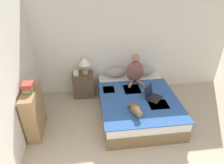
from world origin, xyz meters
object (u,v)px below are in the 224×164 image
object	(u,v)px
tissue_box	(76,73)
pillow_near	(116,72)
table_lamp	(85,62)
book_stack_top	(28,87)
cat_tabby	(136,110)
person_sitting	(135,71)
bookshelf	(34,112)
laptop_open	(152,95)
bed	(137,104)
pillow_far	(143,71)
nightstand	(83,85)

from	to	relation	value
tissue_box	pillow_near	bearing A→B (deg)	5.13
table_lamp	book_stack_top	size ratio (longest dim) A/B	1.70
cat_tabby	person_sitting	bearing A→B (deg)	159.47
person_sitting	pillow_near	bearing A→B (deg)	144.08
bookshelf	tissue_box	bearing A→B (deg)	54.45
laptop_open	bookshelf	xyz separation A→B (m)	(-2.41, -0.18, -0.06)
pillow_near	cat_tabby	size ratio (longest dim) A/B	0.98
pillow_near	laptop_open	world-z (taller)	laptop_open
bed	pillow_near	distance (m)	1.02
cat_tabby	tissue_box	xyz separation A→B (m)	(-1.15, 1.40, 0.12)
person_sitting	table_lamp	world-z (taller)	person_sitting
pillow_far	nightstand	size ratio (longest dim) A/B	0.86
tissue_box	pillow_far	bearing A→B (deg)	2.97
bed	cat_tabby	size ratio (longest dim) A/B	3.67
cat_tabby	tissue_box	bearing A→B (deg)	-149.58
cat_tabby	laptop_open	distance (m)	0.67
laptop_open	table_lamp	xyz separation A→B (m)	(-1.40, 1.00, 0.39)
bed	pillow_near	size ratio (longest dim) A/B	3.73
laptop_open	bookshelf	size ratio (longest dim) A/B	0.47
laptop_open	nightstand	world-z (taller)	laptop_open
cat_tabby	table_lamp	distance (m)	1.77
table_lamp	tissue_box	distance (m)	0.33
laptop_open	table_lamp	size ratio (longest dim) A/B	1.08
person_sitting	bookshelf	distance (m)	2.38
pillow_near	book_stack_top	bearing A→B (deg)	-145.98
nightstand	table_lamp	distance (m)	0.62
pillow_far	person_sitting	distance (m)	0.46
nightstand	tissue_box	size ratio (longest dim) A/B	4.59
bookshelf	pillow_far	bearing A→B (deg)	25.68
book_stack_top	nightstand	bearing A→B (deg)	51.08
pillow_near	pillow_far	world-z (taller)	same
table_lamp	book_stack_top	xyz separation A→B (m)	(-1.01, -1.17, 0.11)
book_stack_top	person_sitting	bearing A→B (deg)	22.28
bed	table_lamp	world-z (taller)	table_lamp
cat_tabby	nightstand	size ratio (longest dim) A/B	0.87
person_sitting	cat_tabby	size ratio (longest dim) A/B	1.28
table_lamp	tissue_box	size ratio (longest dim) A/B	2.97
bed	laptop_open	distance (m)	0.44
pillow_near	bookshelf	size ratio (longest dim) A/B	0.57
bed	book_stack_top	world-z (taller)	book_stack_top
cat_tabby	bookshelf	size ratio (longest dim) A/B	0.58
pillow_near	table_lamp	distance (m)	0.82
pillow_near	tissue_box	bearing A→B (deg)	-174.87
pillow_far	person_sitting	world-z (taller)	person_sitting
person_sitting	book_stack_top	xyz separation A→B (m)	(-2.18, -0.89, 0.27)
bookshelf	table_lamp	bearing A→B (deg)	49.06
pillow_near	book_stack_top	xyz separation A→B (m)	(-1.77, -1.19, 0.44)
cat_tabby	laptop_open	bearing A→B (deg)	126.06
cat_tabby	pillow_far	bearing A→B (deg)	150.97
bed	table_lamp	size ratio (longest dim) A/B	4.94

